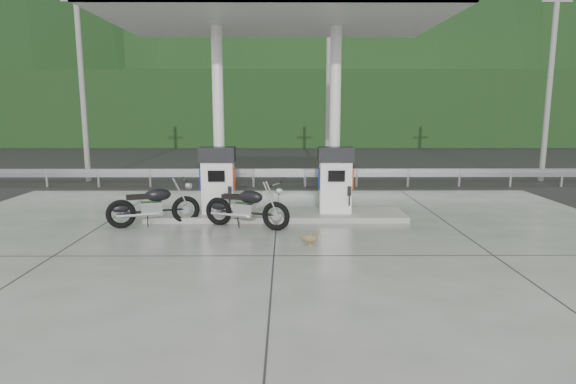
{
  "coord_description": "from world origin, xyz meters",
  "views": [
    {
      "loc": [
        0.24,
        -10.45,
        2.97
      ],
      "look_at": [
        0.3,
        1.0,
        1.0
      ],
      "focal_mm": 30.0,
      "sensor_mm": 36.0,
      "label": 1
    }
  ],
  "objects_px": {
    "gas_pump_left": "(218,180)",
    "motorcycle_left": "(154,206)",
    "motorcycle_right": "(247,207)",
    "duck": "(309,239)",
    "gas_pump_right": "(335,180)"
  },
  "relations": [
    {
      "from": "gas_pump_left",
      "to": "gas_pump_right",
      "type": "relative_size",
      "value": 1.0
    },
    {
      "from": "motorcycle_right",
      "to": "duck",
      "type": "distance_m",
      "value": 2.28
    },
    {
      "from": "gas_pump_left",
      "to": "gas_pump_right",
      "type": "distance_m",
      "value": 3.2
    },
    {
      "from": "gas_pump_left",
      "to": "motorcycle_right",
      "type": "bearing_deg",
      "value": -51.67
    },
    {
      "from": "gas_pump_right",
      "to": "duck",
      "type": "xyz_separation_m",
      "value": [
        -0.84,
        -2.75,
        -0.9
      ]
    },
    {
      "from": "duck",
      "to": "gas_pump_right",
      "type": "bearing_deg",
      "value": 87.82
    },
    {
      "from": "motorcycle_left",
      "to": "duck",
      "type": "bearing_deg",
      "value": -44.83
    },
    {
      "from": "motorcycle_left",
      "to": "duck",
      "type": "distance_m",
      "value": 4.35
    },
    {
      "from": "gas_pump_left",
      "to": "motorcycle_left",
      "type": "xyz_separation_m",
      "value": [
        -1.54,
        -0.86,
        -0.53
      ]
    },
    {
      "from": "gas_pump_right",
      "to": "motorcycle_right",
      "type": "bearing_deg",
      "value": -155.17
    },
    {
      "from": "motorcycle_right",
      "to": "gas_pump_right",
      "type": "bearing_deg",
      "value": 46.19
    },
    {
      "from": "gas_pump_left",
      "to": "motorcycle_left",
      "type": "distance_m",
      "value": 1.84
    },
    {
      "from": "gas_pump_left",
      "to": "motorcycle_left",
      "type": "relative_size",
      "value": 0.82
    },
    {
      "from": "gas_pump_left",
      "to": "duck",
      "type": "xyz_separation_m",
      "value": [
        2.36,
        -2.75,
        -0.9
      ]
    },
    {
      "from": "motorcycle_left",
      "to": "duck",
      "type": "xyz_separation_m",
      "value": [
        3.9,
        -1.89,
        -0.36
      ]
    }
  ]
}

